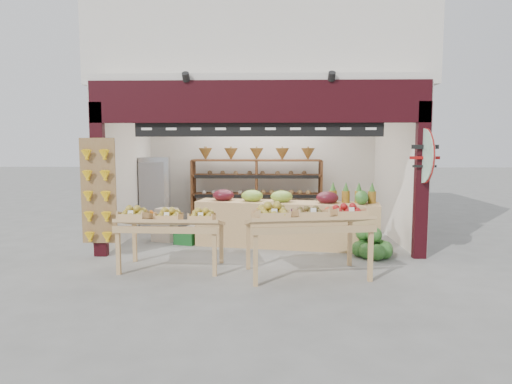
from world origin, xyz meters
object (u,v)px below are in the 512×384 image
object	(u,v)px
display_table_right	(307,217)
watermelon_pile	(373,246)
back_shelving	(257,179)
display_table_left	(166,220)
cardboard_stack	(176,229)
mid_counter	(286,222)
refrigerator	(155,194)

from	to	relation	value
display_table_right	watermelon_pile	bearing A→B (deg)	42.58
display_table_right	back_shelving	bearing A→B (deg)	102.45
display_table_left	watermelon_pile	distance (m)	3.54
display_table_left	display_table_right	distance (m)	2.21
cardboard_stack	watermelon_pile	world-z (taller)	cardboard_stack
cardboard_stack	mid_counter	bearing A→B (deg)	-9.87
refrigerator	mid_counter	xyz separation A→B (m)	(2.90, -1.63, -0.36)
refrigerator	mid_counter	bearing A→B (deg)	-38.00
back_shelving	mid_counter	xyz separation A→B (m)	(0.61, -1.95, -0.68)
mid_counter	refrigerator	bearing A→B (deg)	150.64
refrigerator	mid_counter	world-z (taller)	refrigerator
display_table_right	cardboard_stack	bearing A→B (deg)	136.59
back_shelving	display_table_left	bearing A→B (deg)	-110.72
refrigerator	display_table_right	xyz separation A→B (m)	(3.14, -3.54, 0.05)
back_shelving	mid_counter	distance (m)	2.16
back_shelving	refrigerator	world-z (taller)	back_shelving
display_table_left	cardboard_stack	bearing A→B (deg)	97.08
display_table_left	watermelon_pile	world-z (taller)	display_table_left
mid_counter	display_table_left	bearing A→B (deg)	-141.45
mid_counter	watermelon_pile	size ratio (longest dim) A/B	4.84
cardboard_stack	watermelon_pile	bearing A→B (deg)	-17.50
refrigerator	back_shelving	bearing A→B (deg)	-0.63
refrigerator	display_table_left	bearing A→B (deg)	-81.77
cardboard_stack	refrigerator	bearing A→B (deg)	120.02
display_table_left	display_table_right	world-z (taller)	display_table_right
back_shelving	watermelon_pile	world-z (taller)	back_shelving
back_shelving	mid_counter	bearing A→B (deg)	-72.53
cardboard_stack	watermelon_pile	size ratio (longest dim) A/B	1.51
back_shelving	display_table_right	bearing A→B (deg)	-77.55
back_shelving	refrigerator	distance (m)	2.33
back_shelving	cardboard_stack	world-z (taller)	back_shelving
display_table_left	display_table_right	size ratio (longest dim) A/B	0.84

